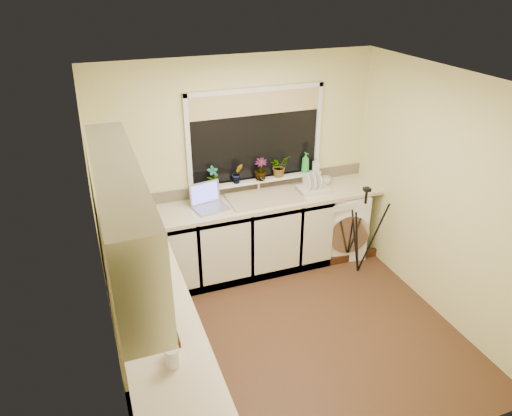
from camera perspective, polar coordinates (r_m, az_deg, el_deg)
The scene contains 34 objects.
floor at distance 4.90m, azimuth 3.91°, elevation -14.61°, with size 3.20×3.20×0.00m, color #522E21.
ceiling at distance 3.76m, azimuth 5.10°, elevation 14.61°, with size 3.20×3.20×0.00m, color white.
wall_back at distance 5.46m, azimuth -2.10°, elevation 5.17°, with size 3.20×3.20×0.00m, color beige.
wall_front at distance 3.14m, azimuth 16.12°, elevation -14.38°, with size 3.20×3.20×0.00m, color beige.
wall_left at distance 3.89m, azimuth -17.73°, elevation -5.85°, with size 3.00×3.00×0.00m, color beige.
wall_right at distance 5.02m, azimuth 21.31°, elevation 1.23°, with size 3.00×3.00×0.00m, color beige.
base_cabinet_back at distance 5.47m, azimuth -4.20°, elevation -4.15°, with size 2.55×0.60×0.86m, color silver.
base_cabinet_left at distance 4.14m, azimuth -11.51°, elevation -16.65°, with size 0.54×2.40×0.86m, color silver.
worktop_back at distance 5.34m, azimuth -1.01°, elevation 0.61°, with size 3.20×0.60×0.04m, color beige.
worktop_left at distance 3.84m, azimuth -12.13°, elevation -11.76°, with size 0.60×2.40×0.04m, color beige.
upper_cabinet at distance 3.22m, azimuth -15.70°, elevation -0.87°, with size 0.28×1.90×0.70m, color silver.
splashback_left at distance 3.69m, azimuth -16.96°, elevation -9.53°, with size 0.02×2.40×0.45m, color beige.
splashback_back at distance 5.55m, azimuth -2.01°, elevation 2.68°, with size 3.20×0.02×0.14m, color beige.
window_glass at distance 5.40m, azimuth -0.07°, elevation 8.60°, with size 1.50×0.02×1.00m, color black.
window_blind at distance 5.27m, azimuth 0.03°, elevation 12.40°, with size 1.50×0.02×0.25m, color tan.
windowsill at distance 5.53m, azimuth 0.13°, elevation 3.36°, with size 1.60×0.14×0.03m, color white.
sink at distance 5.39m, azimuth 0.99°, elevation 1.25°, with size 0.82×0.46×0.03m, color tan.
faucet at distance 5.49m, azimuth 0.32°, elevation 3.02°, with size 0.03×0.03×0.24m, color silver.
washing_machine at distance 5.99m, azimuth 9.67°, elevation -1.60°, with size 0.60×0.58×0.84m, color white.
laptop at distance 5.20m, azimuth -5.76°, elevation 0.83°, with size 0.40×0.36×0.26m.
kettle at distance 4.32m, azimuth -13.02°, elevation -5.08°, with size 0.16×0.16×0.21m, color white.
dish_rack at distance 5.60m, azimuth 6.87°, elevation 2.23°, with size 0.35×0.27×0.05m, color beige.
tripod at distance 5.59m, azimuth 12.60°, elevation -2.71°, with size 0.53×0.53×1.09m, color black, non-canonical shape.
glass_jug at distance 3.30m, azimuth -9.99°, elevation -17.22°, with size 0.10×0.10×0.14m, color silver.
steel_jar at distance 3.90m, azimuth -12.73°, elevation -9.75°, with size 0.08×0.08×0.11m, color silver.
microwave at distance 4.64m, azimuth -14.56°, elevation -2.13°, with size 0.58×0.39×0.32m, color white.
plant_a at distance 5.29m, azimuth -5.17°, elevation 3.75°, with size 0.13×0.09×0.25m, color #999999.
plant_b at distance 5.38m, azimuth -2.23°, elevation 4.17°, with size 0.13×0.10×0.23m, color #999999.
plant_c at distance 5.46m, azimuth 0.54°, elevation 4.66°, with size 0.14×0.14×0.26m, color #999999.
plant_d at distance 5.56m, azimuth 2.78°, elevation 5.03°, with size 0.22×0.19×0.25m, color #999999.
soap_bottle_green at distance 5.71m, azimuth 5.94°, elevation 5.45°, with size 0.09×0.09×0.24m, color green.
soap_bottle_clear at distance 5.75m, azimuth 7.19°, elevation 5.19°, with size 0.08×0.08×0.18m, color #999999.
cup_back at distance 5.79m, azimuth 8.34°, elevation 3.25°, with size 0.13×0.13×0.10m, color silver.
cup_left at distance 3.38m, azimuth -9.77°, elevation -16.37°, with size 0.10×0.10×0.10m, color #F0DFC5.
Camera 1 is at (-1.58, -3.32, 3.24)m, focal length 33.40 mm.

